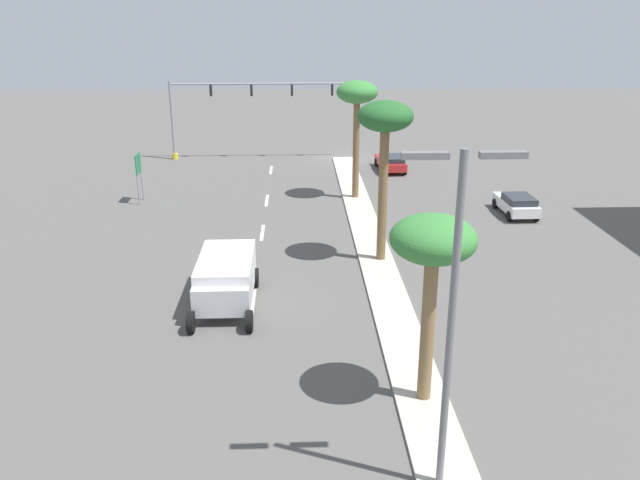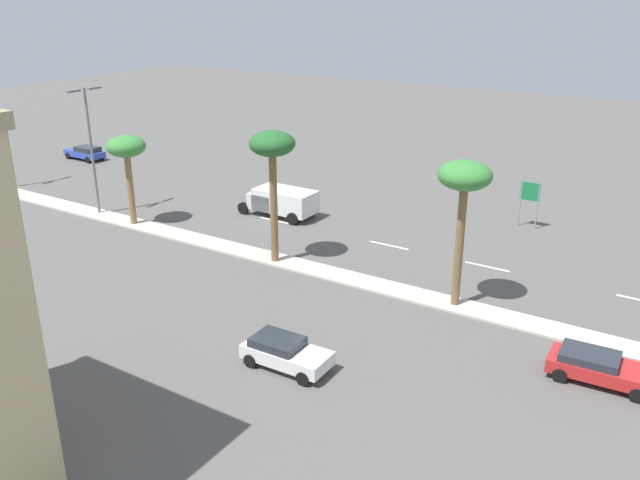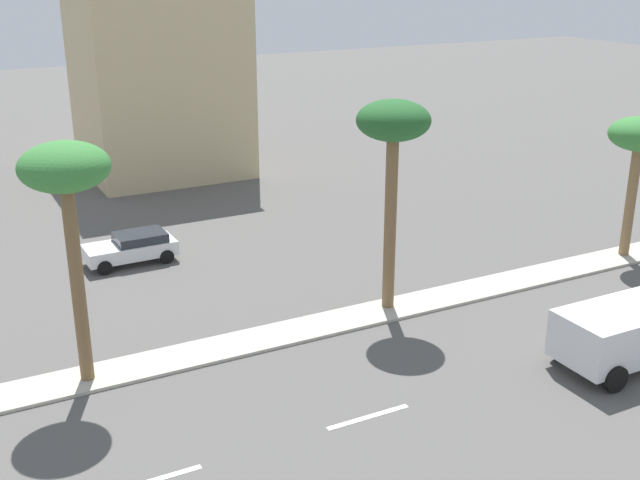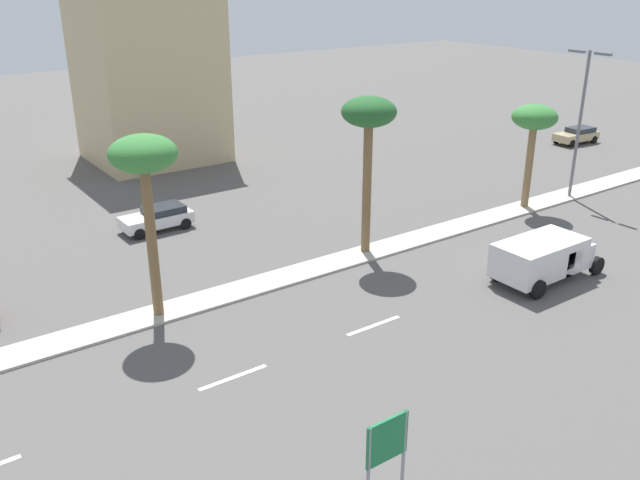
{
  "view_description": "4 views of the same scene",
  "coord_description": "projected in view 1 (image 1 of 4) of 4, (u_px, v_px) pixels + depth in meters",
  "views": [
    {
      "loc": [
        4.14,
        55.4,
        12.42
      ],
      "look_at": [
        3.08,
        27.96,
        2.53
      ],
      "focal_mm": 36.27,
      "sensor_mm": 36.0,
      "label": 1
    },
    {
      "loc": [
        -30.71,
        1.53,
        15.9
      ],
      "look_at": [
        -0.85,
        20.52,
        2.42
      ],
      "focal_mm": 37.04,
      "sensor_mm": 36.0,
      "label": 2
    },
    {
      "loc": [
        23.86,
        8.65,
        13.17
      ],
      "look_at": [
        -2.96,
        22.64,
        2.27
      ],
      "focal_mm": 44.65,
      "sensor_mm": 36.0,
      "label": 3
    },
    {
      "loc": [
        25.21,
        3.2,
        13.99
      ],
      "look_at": [
        1.67,
        19.94,
        2.34
      ],
      "focal_mm": 37.86,
      "sensor_mm": 36.0,
      "label": 4
    }
  ],
  "objects": [
    {
      "name": "sedan_white_mid",
      "position": [
        517.0,
        204.0,
        40.87
      ],
      "size": [
        2.0,
        4.04,
        1.34
      ],
      "color": "silver",
      "rests_on": "ground"
    },
    {
      "name": "lane_stripe_inboard",
      "position": [
        262.0,
        233.0,
        37.84
      ],
      "size": [
        0.2,
        2.8,
        0.01
      ],
      "primitive_type": "cube",
      "color": "silver",
      "rests_on": "ground"
    },
    {
      "name": "lane_stripe_leading",
      "position": [
        253.0,
        300.0,
        29.11
      ],
      "size": [
        0.2,
        2.8,
        0.01
      ],
      "primitive_type": "cube",
      "color": "silver",
      "rests_on": "ground"
    },
    {
      "name": "palm_tree_inboard",
      "position": [
        385.0,
        126.0,
        31.29
      ],
      "size": [
        2.74,
        2.74,
        8.13
      ],
      "color": "brown",
      "rests_on": "median_curb"
    },
    {
      "name": "traffic_signal_gantry",
      "position": [
        229.0,
        105.0,
        54.87
      ],
      "size": [
        17.34,
        0.53,
        6.69
      ],
      "color": "gray",
      "rests_on": "ground"
    },
    {
      "name": "directional_road_sign",
      "position": [
        139.0,
        168.0,
        43.01
      ],
      "size": [
        0.1,
        1.35,
        3.3
      ],
      "color": "gray",
      "rests_on": "ground"
    },
    {
      "name": "sedan_red_right",
      "position": [
        391.0,
        162.0,
        52.04
      ],
      "size": [
        2.16,
        4.49,
        1.28
      ],
      "color": "red",
      "rests_on": "ground"
    },
    {
      "name": "lane_stripe_left",
      "position": [
        271.0,
        170.0,
        52.45
      ],
      "size": [
        0.2,
        2.8,
        0.01
      ],
      "primitive_type": "cube",
      "color": "silver",
      "rests_on": "ground"
    },
    {
      "name": "palm_tree_leading",
      "position": [
        357.0,
        98.0,
        42.35
      ],
      "size": [
        2.73,
        2.73,
        7.86
      ],
      "color": "brown",
      "rests_on": "median_curb"
    },
    {
      "name": "street_lamp_rear",
      "position": [
        453.0,
        301.0,
        15.93
      ],
      "size": [
        2.9,
        0.24,
        9.29
      ],
      "color": "slate",
      "rests_on": "median_curb"
    },
    {
      "name": "lane_stripe_mid",
      "position": [
        267.0,
        200.0,
        44.15
      ],
      "size": [
        0.2,
        2.8,
        0.01
      ],
      "primitive_type": "cube",
      "color": "silver",
      "rests_on": "ground"
    },
    {
      "name": "median_curb",
      "position": [
        433.0,
        432.0,
        19.97
      ],
      "size": [
        1.8,
        77.54,
        0.12
      ],
      "primitive_type": "cube",
      "color": "#B7B2A3",
      "rests_on": "ground"
    },
    {
      "name": "palm_tree_far",
      "position": [
        433.0,
        247.0,
        19.86
      ],
      "size": [
        2.71,
        2.71,
        6.38
      ],
      "color": "olive",
      "rests_on": "median_curb"
    },
    {
      "name": "box_truck",
      "position": [
        225.0,
        280.0,
        28.33
      ],
      "size": [
        2.64,
        5.77,
        2.07
      ],
      "color": "silver",
      "rests_on": "ground"
    },
    {
      "name": "ground_plane",
      "position": [
        393.0,
        311.0,
        28.09
      ],
      "size": [
        160.0,
        160.0,
        0.0
      ],
      "primitive_type": "plane",
      "color": "#565451"
    }
  ]
}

